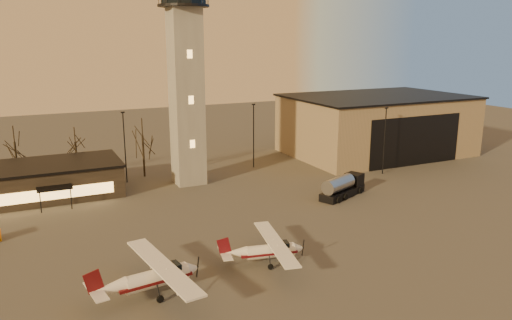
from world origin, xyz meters
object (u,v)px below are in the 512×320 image
(terminal, at_px, (18,183))
(fuel_truck, at_px, (342,188))
(hangar, at_px, (376,124))
(control_tower, at_px, (186,66))
(cessna_front, at_px, (272,253))
(cessna_rear, at_px, (159,280))

(terminal, xyz_separation_m, fuel_truck, (37.96, -16.68, -1.04))
(terminal, bearing_deg, hangar, 1.97)
(fuel_truck, bearing_deg, control_tower, 114.09)
(terminal, distance_m, cessna_front, 36.79)
(control_tower, bearing_deg, cessna_front, -92.72)
(terminal, bearing_deg, cessna_rear, -72.50)
(hangar, bearing_deg, cessna_front, -139.04)
(control_tower, relative_size, hangar, 1.07)
(cessna_front, distance_m, fuel_truck, 22.11)
(hangar, relative_size, cessna_rear, 2.47)
(terminal, height_order, cessna_front, terminal)
(control_tower, xyz_separation_m, terminal, (-21.99, 1.98, -14.17))
(fuel_truck, bearing_deg, terminal, 133.00)
(control_tower, height_order, fuel_truck, control_tower)
(terminal, height_order, cessna_rear, terminal)
(cessna_front, height_order, fuel_truck, cessna_front)
(terminal, relative_size, cessna_rear, 2.05)
(control_tower, bearing_deg, hangar, 6.31)
(hangar, height_order, cessna_front, hangar)
(hangar, distance_m, terminal, 58.11)
(control_tower, xyz_separation_m, fuel_truck, (15.97, -14.70, -15.21))
(cessna_rear, height_order, fuel_truck, cessna_rear)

